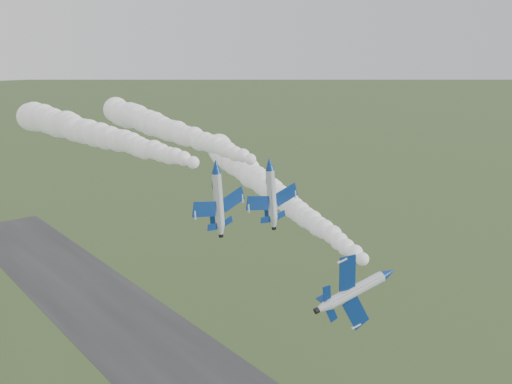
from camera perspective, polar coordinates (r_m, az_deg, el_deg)
jet_lead at (r=73.61m, az=13.17°, el=-7.90°), size 5.28×12.08×9.68m
smoke_trail_jet_lead at (r=101.67m, az=1.58°, el=0.25°), size 19.68×64.81×5.71m
jet_pair_left at (r=77.95m, az=-3.99°, el=2.57°), size 9.53×11.36×2.83m
smoke_trail_jet_pair_left at (r=103.60m, az=-15.65°, el=5.61°), size 12.31×59.59×5.80m
jet_pair_right at (r=84.97m, az=1.39°, el=2.84°), size 9.58×11.52×2.88m
smoke_trail_jet_pair_right at (r=112.72m, az=-8.50°, el=6.16°), size 9.18×61.72×5.88m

